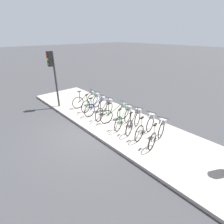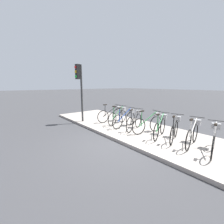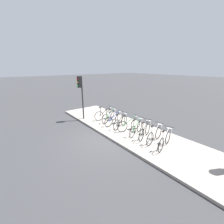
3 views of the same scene
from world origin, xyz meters
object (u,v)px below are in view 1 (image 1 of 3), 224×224
parked_bicycle_3 (105,109)px  parked_bicycle_4 (117,112)px  parked_bicycle_0 (87,99)px  parked_bicycle_7 (146,126)px  parked_bicycle_8 (158,132)px  traffic_light (52,68)px  parked_bicycle_1 (92,102)px  parked_bicycle_5 (124,117)px  parked_bicycle_6 (134,120)px  parked_bicycle_2 (98,106)px

parked_bicycle_3 → parked_bicycle_4: (0.68, 0.13, 0.00)m
parked_bicycle_0 → parked_bicycle_7: size_ratio=1.01×
parked_bicycle_4 → parked_bicycle_8: 2.38m
parked_bicycle_8 → traffic_light: (-5.94, -1.26, 1.75)m
parked_bicycle_3 → parked_bicycle_7: 2.44m
parked_bicycle_3 → parked_bicycle_8: 3.06m
parked_bicycle_1 → parked_bicycle_5: (2.48, -0.04, 0.00)m
parked_bicycle_1 → parked_bicycle_7: (3.64, 0.04, 0.00)m
parked_bicycle_0 → traffic_light: bearing=-129.7°
parked_bicycle_0 → parked_bicycle_1: bearing=-2.1°
parked_bicycle_1 → parked_bicycle_5: 2.48m
parked_bicycle_6 → parked_bicycle_8: 1.26m
parked_bicycle_0 → parked_bicycle_7: 4.22m
parked_bicycle_0 → parked_bicycle_2: 1.22m
parked_bicycle_1 → parked_bicycle_8: (4.27, -0.04, 0.00)m
parked_bicycle_5 → parked_bicycle_2: bearing=-177.5°
parked_bicycle_8 → traffic_light: 6.32m
parked_bicycle_5 → parked_bicycle_8: bearing=0.2°
parked_bicycle_3 → parked_bicycle_4: size_ratio=0.97×
parked_bicycle_3 → traffic_light: size_ratio=0.50×
parked_bicycle_7 → traffic_light: bearing=-165.8°
parked_bicycle_6 → traffic_light: size_ratio=0.50×
parked_bicycle_0 → parked_bicycle_8: bearing=-0.7°
parked_bicycle_4 → parked_bicycle_6: 1.12m
parked_bicycle_4 → parked_bicycle_5: same height
parked_bicycle_0 → parked_bicycle_2: same height
parked_bicycle_7 → traffic_light: (-5.31, -1.34, 1.75)m
parked_bicycle_1 → parked_bicycle_4: (1.89, 0.03, 0.00)m
parked_bicycle_5 → parked_bicycle_0: bearing=178.8°
parked_bicycle_1 → parked_bicycle_2: (0.64, -0.13, 0.00)m
parked_bicycle_0 → parked_bicycle_7: same height
parked_bicycle_7 → parked_bicycle_8: size_ratio=1.01×
parked_bicycle_8 → parked_bicycle_1: bearing=179.5°
parked_bicycle_6 → parked_bicycle_7: bearing=0.9°
parked_bicycle_8 → traffic_light: bearing=-168.0°
parked_bicycle_0 → parked_bicycle_3: same height
parked_bicycle_0 → traffic_light: traffic_light is taller
parked_bicycle_8 → traffic_light: size_ratio=0.51×
parked_bicycle_7 → parked_bicycle_1: bearing=-179.3°
parked_bicycle_0 → parked_bicycle_4: 2.47m
parked_bicycle_0 → parked_bicycle_4: bearing=0.3°
parked_bicycle_8 → parked_bicycle_5: bearing=-179.8°
parked_bicycle_2 → parked_bicycle_4: (1.25, 0.16, 0.00)m
parked_bicycle_5 → parked_bicycle_7: size_ratio=0.97×
parked_bicycle_4 → parked_bicycle_7: bearing=0.3°
parked_bicycle_6 → parked_bicycle_7: (0.63, 0.01, 0.00)m
parked_bicycle_7 → parked_bicycle_8: bearing=-7.4°
parked_bicycle_5 → parked_bicycle_4: bearing=172.3°
parked_bicycle_3 → parked_bicycle_5: bearing=2.1°
parked_bicycle_8 → parked_bicycle_0: bearing=179.3°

